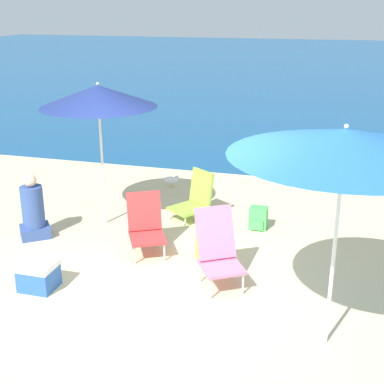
% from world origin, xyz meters
% --- Properties ---
extents(ground_plane, '(60.00, 60.00, 0.00)m').
position_xyz_m(ground_plane, '(0.00, 0.00, 0.00)').
color(ground_plane, beige).
extents(sea_water, '(60.00, 40.00, 0.01)m').
position_xyz_m(sea_water, '(0.00, 24.54, 0.00)').
color(sea_water, navy).
rests_on(sea_water, ground).
extents(beach_umbrella_blue, '(1.97, 1.97, 2.11)m').
position_xyz_m(beach_umbrella_blue, '(1.92, -0.42, 1.95)').
color(beach_umbrella_blue, white).
rests_on(beach_umbrella_blue, ground).
extents(beach_umbrella_navy, '(1.60, 1.60, 2.04)m').
position_xyz_m(beach_umbrella_navy, '(-1.31, 1.71, 1.85)').
color(beach_umbrella_navy, white).
rests_on(beach_umbrella_navy, ground).
extents(beach_chair_lime, '(0.68, 0.71, 0.71)m').
position_xyz_m(beach_chair_lime, '(-0.10, 2.26, 0.31)').
color(beach_chair_lime, silver).
rests_on(beach_chair_lime, ground).
extents(beach_chair_red, '(0.65, 0.70, 0.76)m').
position_xyz_m(beach_chair_red, '(-0.41, 0.99, 0.38)').
color(beach_chair_red, silver).
rests_on(beach_chair_red, ground).
extents(beach_chair_pink, '(0.68, 0.73, 0.87)m').
position_xyz_m(beach_chair_pink, '(0.67, 0.44, 0.43)').
color(beach_chair_pink, silver).
rests_on(beach_chair_pink, ground).
extents(person_seated_near, '(0.51, 0.50, 0.91)m').
position_xyz_m(person_seated_near, '(-2.03, 1.00, 0.37)').
color(person_seated_near, '#334C8C').
rests_on(person_seated_near, ground).
extents(backpack_yellow, '(0.28, 0.25, 0.31)m').
position_xyz_m(backpack_yellow, '(0.41, 1.06, 0.15)').
color(backpack_yellow, yellow).
rests_on(backpack_yellow, ground).
extents(backpack_green, '(0.25, 0.24, 0.31)m').
position_xyz_m(backpack_green, '(0.87, 2.12, 0.15)').
color(backpack_green, '#47B756').
rests_on(backpack_green, ground).
extents(cooler_box, '(0.39, 0.36, 0.31)m').
position_xyz_m(cooler_box, '(-1.24, -0.24, 0.16)').
color(cooler_box, '#2859B2').
rests_on(cooler_box, ground).
extents(seagull, '(0.27, 0.11, 0.23)m').
position_xyz_m(seagull, '(-0.86, 3.49, 0.14)').
color(seagull, gold).
rests_on(seagull, ground).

